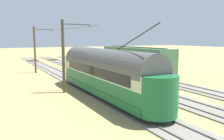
{
  "coord_description": "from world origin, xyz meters",
  "views": [
    {
      "loc": [
        13.81,
        23.84,
        5.22
      ],
      "look_at": [
        3.68,
        5.32,
        2.28
      ],
      "focal_mm": 36.73,
      "sensor_mm": 36.0,
      "label": 1
    }
  ],
  "objects_px": {
    "coach_adjacent": "(135,60)",
    "catenary_pole_foreground": "(35,49)",
    "vintage_streetcar": "(105,72)",
    "catenary_pole_mid_near": "(64,55)"
  },
  "relations": [
    {
      "from": "coach_adjacent",
      "to": "catenary_pole_foreground",
      "type": "bearing_deg",
      "value": -36.49
    },
    {
      "from": "vintage_streetcar",
      "to": "catenary_pole_foreground",
      "type": "xyz_separation_m",
      "value": [
        2.69,
        -17.79,
        1.39
      ]
    },
    {
      "from": "coach_adjacent",
      "to": "vintage_streetcar",
      "type": "bearing_deg",
      "value": 43.57
    },
    {
      "from": "vintage_streetcar",
      "to": "catenary_pole_mid_near",
      "type": "distance_m",
      "value": 4.45
    },
    {
      "from": "vintage_streetcar",
      "to": "catenary_pole_mid_near",
      "type": "xyz_separation_m",
      "value": [
        2.69,
        -3.26,
        1.39
      ]
    },
    {
      "from": "vintage_streetcar",
      "to": "coach_adjacent",
      "type": "relative_size",
      "value": 1.22
    },
    {
      "from": "catenary_pole_foreground",
      "to": "vintage_streetcar",
      "type": "bearing_deg",
      "value": 98.6
    },
    {
      "from": "vintage_streetcar",
      "to": "catenary_pole_mid_near",
      "type": "height_order",
      "value": "catenary_pole_mid_near"
    },
    {
      "from": "vintage_streetcar",
      "to": "coach_adjacent",
      "type": "height_order",
      "value": "vintage_streetcar"
    },
    {
      "from": "catenary_pole_foreground",
      "to": "catenary_pole_mid_near",
      "type": "xyz_separation_m",
      "value": [
        0.0,
        14.54,
        0.0
      ]
    }
  ]
}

